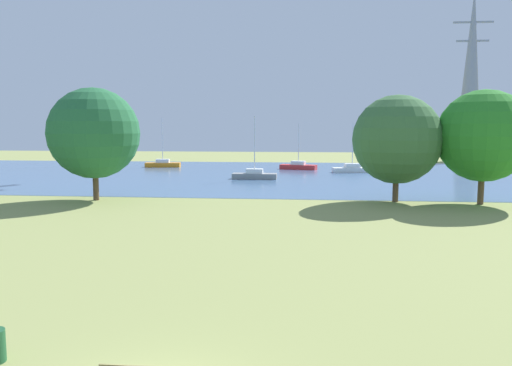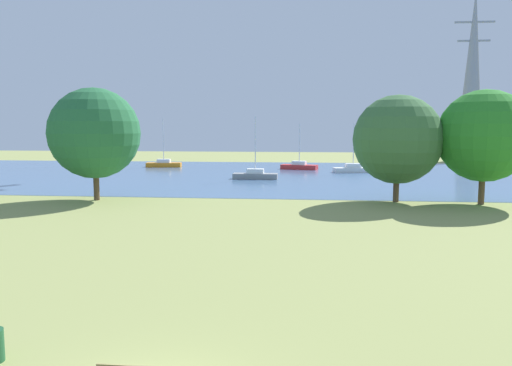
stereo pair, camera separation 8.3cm
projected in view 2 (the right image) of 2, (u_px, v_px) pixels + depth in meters
ground_plane at (255, 217)px, 31.80m from camera, size 160.00×160.00×0.00m
water_surface at (280, 175)px, 59.47m from camera, size 140.00×40.00×0.02m
sailboat_red at (299, 166)px, 66.72m from camera, size 5.02×2.69×6.04m
sailboat_white at (353, 169)px, 62.14m from camera, size 5.01×2.45×6.08m
sailboat_gray at (255, 175)px, 54.58m from camera, size 4.80×1.51×6.76m
sailboat_orange at (164, 164)px, 70.42m from camera, size 4.94×2.04×6.85m
tree_mid_shore at (95, 133)px, 38.64m from camera, size 6.95×6.95×8.65m
tree_west_near at (398, 140)px, 37.82m from camera, size 6.68×6.68×8.07m
tree_east_far at (484, 136)px, 36.53m from camera, size 6.69×6.69×8.37m
electricity_pylon at (472, 75)px, 83.56m from camera, size 6.40×4.40×28.32m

